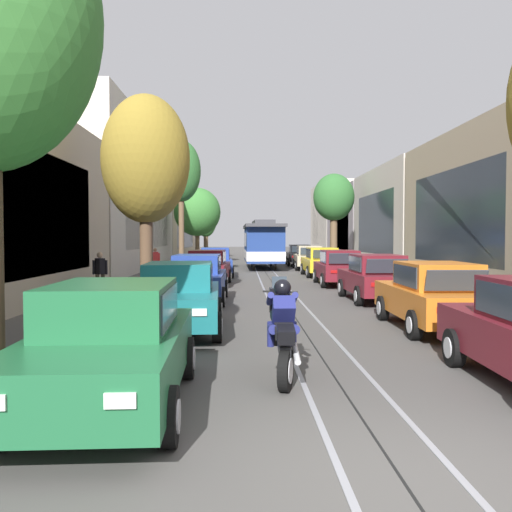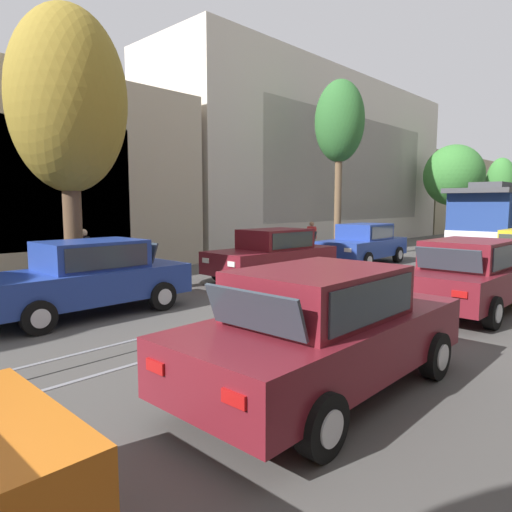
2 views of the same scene
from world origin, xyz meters
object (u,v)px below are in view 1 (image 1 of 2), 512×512
(parked_car_maroon_mid_right, at_px, (376,277))
(cable_car_trolley, at_px, (263,244))
(parked_car_black_far_right, at_px, (299,255))
(parked_car_beige_sixth_right, at_px, (309,258))
(parked_car_blue_fifth_left, at_px, (215,262))
(street_tree_kerb_right_second, at_px, (334,199))
(parked_car_orange_second_right, at_px, (435,296))
(street_tree_kerb_left_fourth, at_px, (197,212))
(pedestrian_on_right_pavement, at_px, (100,271))
(street_tree_kerb_left_far, at_px, (206,218))
(parked_car_blue_mid_left, at_px, (197,278))
(parked_car_maroon_fourth_right, at_px, (339,268))
(parked_car_maroon_fourth_left, at_px, (207,268))
(motorcycle_with_rider, at_px, (282,327))
(parked_car_yellow_fifth_right, at_px, (321,262))
(street_tree_kerb_left_mid, at_px, (181,173))
(street_tree_kerb_left_second, at_px, (146,161))
(parked_car_green_near_left, at_px, (110,345))
(parked_car_teal_second_left, at_px, (179,297))
(pedestrian_on_left_pavement, at_px, (155,260))

(parked_car_maroon_mid_right, distance_m, cable_car_trolley, 19.11)
(parked_car_black_far_right, bearing_deg, parked_car_beige_sixth_right, -89.07)
(parked_car_blue_fifth_left, relative_size, street_tree_kerb_right_second, 0.65)
(parked_car_orange_second_right, distance_m, street_tree_kerb_left_fourth, 33.46)
(parked_car_black_far_right, xyz_separation_m, pedestrian_on_right_pavement, (-9.55, -20.78, 0.12))
(street_tree_kerb_left_far, distance_m, cable_car_trolley, 19.21)
(parked_car_blue_mid_left, xyz_separation_m, pedestrian_on_right_pavement, (-3.68, 1.75, 0.12))
(parked_car_blue_mid_left, relative_size, parked_car_maroon_fourth_right, 1.00)
(parked_car_maroon_fourth_left, bearing_deg, parked_car_black_far_right, 70.25)
(parked_car_black_far_right, bearing_deg, motorcycle_with_rider, -96.60)
(parked_car_orange_second_right, bearing_deg, cable_car_trolley, 97.24)
(street_tree_kerb_left_far, distance_m, pedestrian_on_right_pavement, 35.71)
(parked_car_orange_second_right, height_order, parked_car_black_far_right, same)
(street_tree_kerb_left_far, bearing_deg, parked_car_blue_fifth_left, -85.01)
(parked_car_maroon_fourth_left, height_order, parked_car_yellow_fifth_right, same)
(parked_car_yellow_fifth_right, bearing_deg, street_tree_kerb_left_mid, 172.27)
(parked_car_beige_sixth_right, bearing_deg, parked_car_maroon_fourth_right, -90.37)
(parked_car_yellow_fifth_right, distance_m, street_tree_kerb_left_fourth, 17.66)
(parked_car_blue_mid_left, xyz_separation_m, street_tree_kerb_left_mid, (-1.93, 12.55, 5.00))
(parked_car_maroon_fourth_right, relative_size, parked_car_yellow_fifth_right, 1.00)
(parked_car_blue_fifth_left, xyz_separation_m, street_tree_kerb_left_second, (-1.81, -10.86, 3.98))
(parked_car_green_near_left, xyz_separation_m, parked_car_black_far_right, (6.04, 33.53, 0.00))
(street_tree_kerb_left_second, height_order, street_tree_kerb_right_second, street_tree_kerb_left_second)
(street_tree_kerb_left_fourth, distance_m, motorcycle_with_rider, 37.03)
(parked_car_maroon_mid_right, height_order, street_tree_kerb_left_second, street_tree_kerb_left_second)
(parked_car_teal_second_left, height_order, pedestrian_on_right_pavement, pedestrian_on_right_pavement)
(parked_car_maroon_fourth_left, distance_m, parked_car_beige_sixth_right, 12.84)
(parked_car_orange_second_right, distance_m, street_tree_kerb_right_second, 26.84)
(parked_car_black_far_right, height_order, pedestrian_on_left_pavement, parked_car_black_far_right)
(parked_car_green_near_left, distance_m, cable_car_trolley, 30.12)
(cable_car_trolley, bearing_deg, parked_car_blue_mid_left, -98.84)
(parked_car_green_near_left, xyz_separation_m, street_tree_kerb_left_mid, (-1.75, 23.56, 5.00))
(parked_car_yellow_fifth_right, distance_m, pedestrian_on_right_pavement, 13.67)
(street_tree_kerb_left_far, bearing_deg, street_tree_kerb_right_second, -57.40)
(parked_car_teal_second_left, distance_m, parked_car_maroon_fourth_left, 11.65)
(parked_car_blue_mid_left, height_order, parked_car_maroon_fourth_left, same)
(street_tree_kerb_left_mid, height_order, pedestrian_on_left_pavement, street_tree_kerb_left_mid)
(street_tree_kerb_left_far, bearing_deg, parked_car_beige_sixth_right, -67.62)
(parked_car_blue_fifth_left, distance_m, street_tree_kerb_left_far, 26.16)
(parked_car_blue_fifth_left, bearing_deg, pedestrian_on_left_pavement, 159.36)
(parked_car_beige_sixth_right, bearing_deg, street_tree_kerb_left_far, 112.38)
(parked_car_teal_second_left, relative_size, parked_car_black_far_right, 1.00)
(parked_car_blue_mid_left, bearing_deg, parked_car_teal_second_left, -89.44)
(parked_car_beige_sixth_right, distance_m, street_tree_kerb_left_mid, 10.53)
(parked_car_yellow_fifth_right, relative_size, parked_car_beige_sixth_right, 0.99)
(parked_car_green_near_left, bearing_deg, parked_car_yellow_fifth_right, 74.88)
(street_tree_kerb_left_second, bearing_deg, pedestrian_on_left_pavement, 97.86)
(parked_car_beige_sixth_right, distance_m, pedestrian_on_right_pavement, 18.41)
(street_tree_kerb_left_mid, height_order, street_tree_kerb_left_far, street_tree_kerb_left_mid)
(cable_car_trolley, bearing_deg, parked_car_black_far_right, 50.93)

